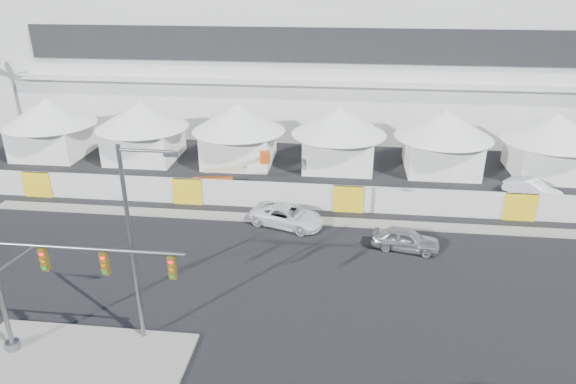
# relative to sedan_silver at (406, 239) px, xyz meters

# --- Properties ---
(ground) EXTENTS (160.00, 160.00, 0.00)m
(ground) POSITION_rel_sedan_silver_xyz_m (-9.65, -9.29, -0.71)
(ground) COLOR black
(ground) RESTS_ON ground
(median_island) EXTENTS (10.00, 5.00, 0.15)m
(median_island) POSITION_rel_sedan_silver_xyz_m (-15.65, -12.29, -0.63)
(median_island) COLOR gray
(median_island) RESTS_ON ground
(far_curb) EXTENTS (80.00, 1.20, 0.12)m
(far_curb) POSITION_rel_sedan_silver_xyz_m (10.35, 3.21, -0.65)
(far_curb) COLOR gray
(far_curb) RESTS_ON ground
(stadium) EXTENTS (80.00, 24.80, 21.98)m
(stadium) POSITION_rel_sedan_silver_xyz_m (-0.94, 32.22, 8.74)
(stadium) COLOR silver
(stadium) RESTS_ON ground
(tent_row) EXTENTS (53.40, 8.40, 5.40)m
(tent_row) POSITION_rel_sedan_silver_xyz_m (-9.15, 14.71, 2.44)
(tent_row) COLOR white
(tent_row) RESTS_ON ground
(hoarding_fence) EXTENTS (70.00, 0.25, 2.00)m
(hoarding_fence) POSITION_rel_sedan_silver_xyz_m (-3.65, 5.21, 0.29)
(hoarding_fence) COLOR silver
(hoarding_fence) RESTS_ON ground
(sedan_silver) EXTENTS (2.42, 4.40, 1.42)m
(sedan_silver) POSITION_rel_sedan_silver_xyz_m (0.00, 0.00, 0.00)
(sedan_silver) COLOR #B6B7BB
(sedan_silver) RESTS_ON ground
(pickup_curb) EXTENTS (3.86, 5.61, 1.42)m
(pickup_curb) POSITION_rel_sedan_silver_xyz_m (-7.79, 2.42, 0.00)
(pickup_curb) COLOR white
(pickup_curb) RESTS_ON ground
(lot_car_a) EXTENTS (3.87, 4.21, 1.40)m
(lot_car_a) POSITION_rel_sedan_silver_xyz_m (10.55, 9.31, -0.01)
(lot_car_a) COLOR white
(lot_car_a) RESTS_ON ground
(traffic_mast) EXTENTS (9.00, 0.62, 6.40)m
(traffic_mast) POSITION_rel_sedan_silver_xyz_m (-16.85, -11.77, 3.06)
(traffic_mast) COLOR slate
(traffic_mast) RESTS_ON median_island
(streetlight_median) EXTENTS (2.66, 0.27, 9.62)m
(streetlight_median) POSITION_rel_sedan_silver_xyz_m (-13.00, -10.19, 4.96)
(streetlight_median) COLOR slate
(streetlight_median) RESTS_ON median_island
(boom_lift) EXTENTS (6.38, 1.98, 3.17)m
(boom_lift) POSITION_rel_sedan_silver_xyz_m (-13.84, 7.79, 0.14)
(boom_lift) COLOR #CD4D13
(boom_lift) RESTS_ON ground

